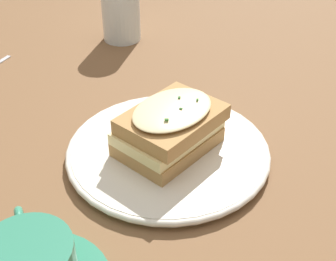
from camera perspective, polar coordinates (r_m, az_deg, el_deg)
name	(u,v)px	position (r m, az deg, el deg)	size (l,w,h in m)	color
ground_plane	(142,162)	(0.62, -3.21, -3.86)	(2.40, 2.40, 0.00)	brown
dinner_plate	(168,151)	(0.62, 0.00, -2.53)	(0.27, 0.27, 0.01)	silver
sandwich	(170,128)	(0.60, 0.23, 0.31)	(0.12, 0.14, 0.07)	#B2844C
water_glass	(121,10)	(0.93, -5.78, 14.46)	(0.07, 0.07, 0.12)	silver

